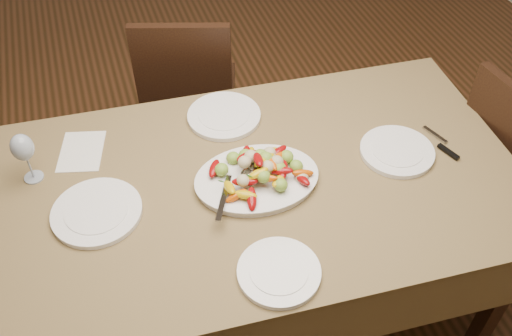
{
  "coord_description": "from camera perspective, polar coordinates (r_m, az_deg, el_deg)",
  "views": [
    {
      "loc": [
        -0.56,
        -1.43,
        2.18
      ],
      "look_at": [
        -0.14,
        -0.16,
        0.82
      ],
      "focal_mm": 40.0,
      "sensor_mm": 36.0,
      "label": 1
    }
  ],
  "objects": [
    {
      "name": "floor",
      "position": [
        2.66,
        1.75,
        -9.51
      ],
      "size": [
        6.0,
        6.0,
        0.0
      ],
      "primitive_type": "plane",
      "color": "#3D2412",
      "rests_on": "ground"
    },
    {
      "name": "dining_table",
      "position": [
        2.24,
        0.0,
        -7.95
      ],
      "size": [
        1.9,
        1.15,
        0.76
      ],
      "primitive_type": "cube",
      "rotation": [
        0.0,
        0.0,
        -0.06
      ],
      "color": "brown",
      "rests_on": "ground"
    },
    {
      "name": "chair_far",
      "position": [
        2.81,
        -6.53,
        7.7
      ],
      "size": [
        0.53,
        0.53,
        0.95
      ],
      "primitive_type": null,
      "rotation": [
        0.0,
        0.0,
        2.83
      ],
      "color": "black",
      "rests_on": "ground"
    },
    {
      "name": "serving_platter",
      "position": [
        1.94,
        0.08,
        -1.24
      ],
      "size": [
        0.43,
        0.33,
        0.02
      ],
      "primitive_type": "ellipsoid",
      "rotation": [
        0.0,
        0.0,
        -0.06
      ],
      "color": "white",
      "rests_on": "dining_table"
    },
    {
      "name": "roasted_vegetables",
      "position": [
        1.9,
        0.08,
        -0.05
      ],
      "size": [
        0.35,
        0.25,
        0.09
      ],
      "primitive_type": null,
      "rotation": [
        0.0,
        0.0,
        -0.06
      ],
      "color": "maroon",
      "rests_on": "serving_platter"
    },
    {
      "name": "plate_right",
      "position": [
        2.1,
        13.91,
        1.62
      ],
      "size": [
        0.26,
        0.26,
        0.02
      ],
      "primitive_type": "cylinder",
      "color": "white",
      "rests_on": "dining_table"
    },
    {
      "name": "table_knife",
      "position": [
        2.18,
        18.11,
        2.26
      ],
      "size": [
        0.08,
        0.2,
        0.01
      ],
      "primitive_type": null,
      "rotation": [
        0.0,
        0.0,
        0.32
      ],
      "color": "#9EA0A8",
      "rests_on": "dining_table"
    },
    {
      "name": "plate_near",
      "position": [
        1.71,
        2.31,
        -10.38
      ],
      "size": [
        0.25,
        0.25,
        0.02
      ],
      "primitive_type": "cylinder",
      "color": "white",
      "rests_on": "dining_table"
    },
    {
      "name": "menu_card",
      "position": [
        2.15,
        -17.05,
        1.61
      ],
      "size": [
        0.2,
        0.24,
        0.0
      ],
      "primitive_type": "cube",
      "rotation": [
        0.0,
        0.0,
        -0.26
      ],
      "color": "silver",
      "rests_on": "dining_table"
    },
    {
      "name": "serving_spoon",
      "position": [
        1.87,
        -1.55,
        -1.63
      ],
      "size": [
        0.28,
        0.17,
        0.03
      ],
      "primitive_type": null,
      "rotation": [
        0.0,
        0.0,
        -0.44
      ],
      "color": "#9EA0A8",
      "rests_on": "serving_platter"
    },
    {
      "name": "plate_left",
      "position": [
        1.92,
        -15.63,
        -4.28
      ],
      "size": [
        0.29,
        0.29,
        0.02
      ],
      "primitive_type": "cylinder",
      "color": "white",
      "rests_on": "dining_table"
    },
    {
      "name": "plate_far",
      "position": [
        2.19,
        -3.22,
        5.21
      ],
      "size": [
        0.28,
        0.28,
        0.02
      ],
      "primitive_type": "cylinder",
      "color": "white",
      "rests_on": "dining_table"
    },
    {
      "name": "wine_glass",
      "position": [
        2.04,
        -22.03,
        1.07
      ],
      "size": [
        0.08,
        0.08,
        0.2
      ],
      "primitive_type": null,
      "color": "#8C99A5",
      "rests_on": "dining_table"
    }
  ]
}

